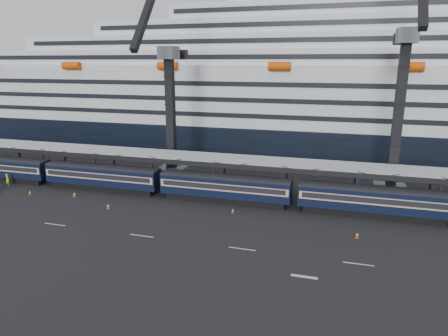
{
  "coord_description": "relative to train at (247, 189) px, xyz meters",
  "views": [
    {
      "loc": [
        7.12,
        -42.44,
        19.62
      ],
      "look_at": [
        -8.11,
        10.0,
        5.03
      ],
      "focal_mm": 32.0,
      "sensor_mm": 36.0,
      "label": 1
    }
  ],
  "objects": [
    {
      "name": "cruise_ship",
      "position": [
        3.57,
        35.99,
        10.14
      ],
      "size": [
        214.09,
        28.84,
        34.0
      ],
      "color": "black",
      "rests_on": "ground"
    },
    {
      "name": "traffic_cone_d",
      "position": [
        -1.08,
        -3.98,
        -1.86
      ],
      "size": [
        0.34,
        0.34,
        0.69
      ],
      "color": "#DC4B06",
      "rests_on": "ground"
    },
    {
      "name": "crane_dark_near",
      "position": [
        -15.35,
        8.59,
        9.73
      ],
      "size": [
        4.5,
        17.75,
        35.08
      ],
      "color": "#4F5257",
      "rests_on": "ground"
    },
    {
      "name": "lane_markings",
      "position": [
        12.8,
        -15.23,
        -2.19
      ],
      "size": [
        111.0,
        4.27,
        0.02
      ],
      "color": "beige",
      "rests_on": "ground"
    },
    {
      "name": "train",
      "position": [
        0.0,
        0.0,
        0.0
      ],
      "size": [
        133.05,
        3.0,
        4.05
      ],
      "color": "black",
      "rests_on": "ground"
    },
    {
      "name": "ground",
      "position": [
        4.65,
        -10.0,
        -2.2
      ],
      "size": [
        260.0,
        260.0,
        0.0
      ],
      "primitive_type": "plane",
      "color": "black",
      "rests_on": "ground"
    },
    {
      "name": "canopy",
      "position": [
        4.65,
        4.0,
        3.05
      ],
      "size": [
        130.0,
        6.25,
        5.53
      ],
      "color": "#95989D",
      "rests_on": "ground"
    },
    {
      "name": "crane_dark_mid",
      "position": [
        19.65,
        7.59,
        11.16
      ],
      "size": [
        4.5,
        18.24,
        39.64
      ],
      "color": "#4F5257",
      "rests_on": "ground"
    },
    {
      "name": "traffic_cone_b",
      "position": [
        -25.64,
        -4.22,
        -1.82
      ],
      "size": [
        0.39,
        0.39,
        0.77
      ],
      "color": "#DC4B06",
      "rests_on": "ground"
    },
    {
      "name": "traffic_cone_c",
      "position": [
        -17.97,
        -7.28,
        -1.82
      ],
      "size": [
        0.39,
        0.39,
        0.78
      ],
      "color": "#DC4B06",
      "rests_on": "ground"
    },
    {
      "name": "traffic_cone_e",
      "position": [
        14.69,
        -7.58,
        -1.84
      ],
      "size": [
        0.37,
        0.37,
        0.74
      ],
      "color": "#DC4B06",
      "rests_on": "ground"
    },
    {
      "name": "worker",
      "position": [
        -39.5,
        -2.5,
        -1.19
      ],
      "size": [
        0.88,
        0.78,
        2.02
      ],
      "primitive_type": "imported",
      "rotation": [
        0.0,
        0.0,
        2.64
      ],
      "color": "#D2E30B",
      "rests_on": "ground"
    },
    {
      "name": "traffic_cone_a",
      "position": [
        -32.75,
        -5.29,
        -1.84
      ],
      "size": [
        0.36,
        0.36,
        0.73
      ],
      "color": "#DC4B06",
      "rests_on": "ground"
    }
  ]
}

